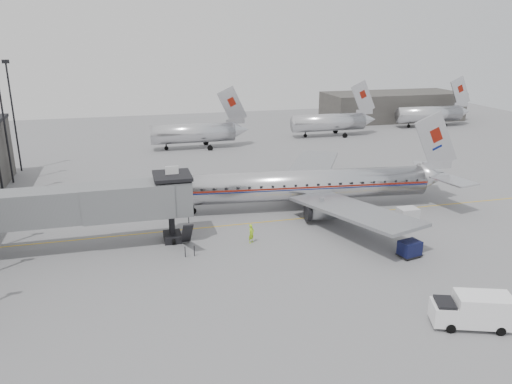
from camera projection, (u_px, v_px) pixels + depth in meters
ground at (278, 245)px, 45.91m from camera, size 160.00×160.00×0.00m
hangar at (392, 106)px, 111.15m from camera, size 30.00×12.00×6.00m
apron_line at (289, 220)px, 52.16m from camera, size 60.00×0.15×0.01m
jet_bridge at (86, 205)px, 43.97m from camera, size 21.00×6.20×7.10m
distant_aircraft_near at (194, 132)px, 83.31m from camera, size 16.39×3.20×10.26m
distant_aircraft_mid at (329, 122)px, 93.30m from camera, size 16.39×3.20×10.26m
distant_aircraft_far at (430, 113)px, 102.80m from camera, size 16.39×3.20×10.26m
airliner at (312, 185)px, 54.93m from camera, size 33.40×30.80×10.57m
service_van at (472, 310)px, 32.86m from camera, size 5.33×3.50×2.35m
baggage_cart_navy at (410, 249)px, 43.30m from camera, size 2.13×1.79×1.46m
baggage_cart_white at (407, 215)px, 50.99m from camera, size 2.08×1.60×1.62m
ramp_worker at (251, 234)px, 46.20m from camera, size 0.78×0.75×1.80m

